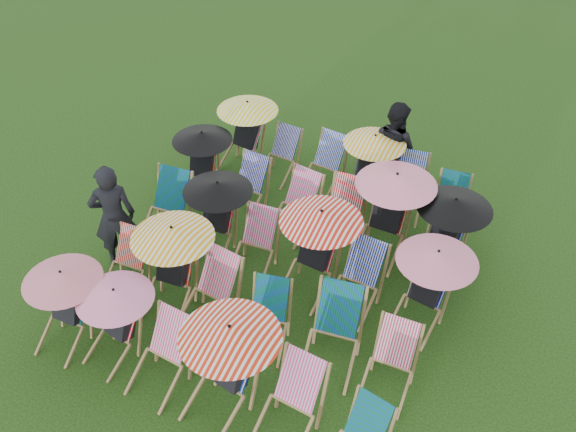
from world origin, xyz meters
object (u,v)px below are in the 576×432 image
at_px(deckchair_0, 63,306).
at_px(person_rear, 394,147).
at_px(deckchair_29, 449,205).
at_px(person_left, 114,216).

bearing_deg(deckchair_0, person_rear, 60.60).
distance_m(deckchair_0, deckchair_29, 5.97).
distance_m(deckchair_0, person_rear, 5.79).
bearing_deg(deckchair_29, person_left, -150.85).
distance_m(deckchair_29, person_rear, 1.38).
relative_size(deckchair_0, person_left, 0.68).
distance_m(person_left, person_rear, 4.69).
height_order(deckchair_29, person_left, person_left).
height_order(deckchair_0, deckchair_29, deckchair_0).
bearing_deg(deckchair_0, person_left, 100.63).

